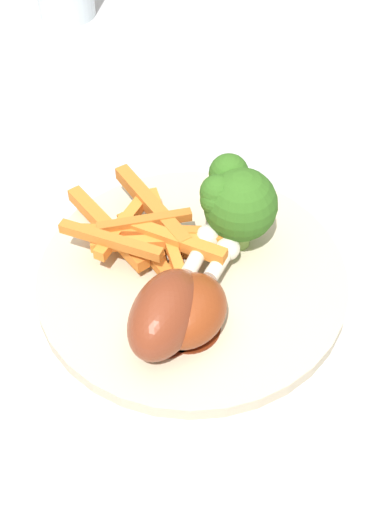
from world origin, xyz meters
name	(u,v)px	position (x,y,z in m)	size (l,w,h in m)	color
dining_table	(138,335)	(0.00, 0.00, 0.63)	(1.01, 0.87, 0.73)	#B7B7BC
dinner_plate	(192,278)	(0.02, 0.06, 0.74)	(0.25, 0.25, 0.01)	beige
broccoli_floret_front	(237,200)	(-0.03, 0.08, 0.79)	(0.07, 0.06, 0.07)	#82AD4F
carrot_fries_pile	(145,234)	(0.00, 0.01, 0.76)	(0.14, 0.15, 0.04)	orange
chicken_drumstick_near	(168,309)	(0.07, 0.05, 0.77)	(0.14, 0.06, 0.05)	#561E11
chicken_drumstick_far	(191,306)	(0.06, 0.06, 0.76)	(0.11, 0.07, 0.04)	#5D200D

